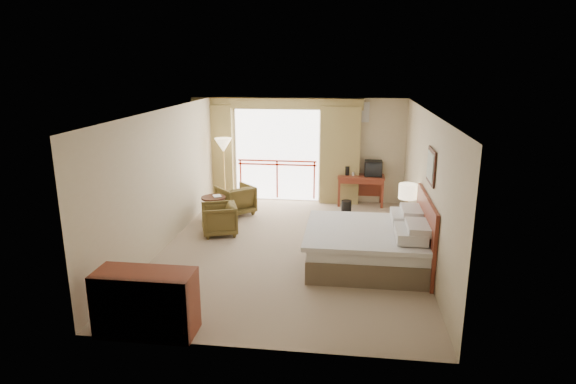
# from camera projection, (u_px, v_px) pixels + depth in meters

# --- Properties ---
(floor) EXTENTS (7.00, 7.00, 0.00)m
(floor) POSITION_uv_depth(u_px,v_px,m) (291.00, 248.00, 9.53)
(floor) COLOR gray
(floor) RESTS_ON ground
(ceiling) EXTENTS (7.00, 7.00, 0.00)m
(ceiling) POSITION_uv_depth(u_px,v_px,m) (291.00, 111.00, 8.82)
(ceiling) COLOR white
(ceiling) RESTS_ON wall_back
(wall_back) EXTENTS (5.00, 0.00, 5.00)m
(wall_back) POSITION_uv_depth(u_px,v_px,m) (307.00, 150.00, 12.53)
(wall_back) COLOR #C6B48F
(wall_back) RESTS_ON ground
(wall_front) EXTENTS (5.00, 0.00, 5.00)m
(wall_front) POSITION_uv_depth(u_px,v_px,m) (256.00, 251.00, 5.82)
(wall_front) COLOR #C6B48F
(wall_front) RESTS_ON ground
(wall_left) EXTENTS (0.00, 7.00, 7.00)m
(wall_left) POSITION_uv_depth(u_px,v_px,m) (166.00, 178.00, 9.48)
(wall_left) COLOR #C6B48F
(wall_left) RESTS_ON ground
(wall_right) EXTENTS (0.00, 7.00, 7.00)m
(wall_right) POSITION_uv_depth(u_px,v_px,m) (425.00, 186.00, 8.87)
(wall_right) COLOR #C6B48F
(wall_right) RESTS_ON ground
(balcony_door) EXTENTS (2.40, 0.00, 2.40)m
(balcony_door) POSITION_uv_depth(u_px,v_px,m) (277.00, 155.00, 12.64)
(balcony_door) COLOR white
(balcony_door) RESTS_ON wall_back
(balcony_railing) EXTENTS (2.09, 0.03, 1.02)m
(balcony_railing) POSITION_uv_depth(u_px,v_px,m) (277.00, 170.00, 12.73)
(balcony_railing) COLOR red
(balcony_railing) RESTS_ON wall_back
(curtain_left) EXTENTS (1.00, 0.26, 2.50)m
(curtain_left) POSITION_uv_depth(u_px,v_px,m) (215.00, 153.00, 12.71)
(curtain_left) COLOR olive
(curtain_left) RESTS_ON wall_back
(curtain_right) EXTENTS (1.00, 0.26, 2.50)m
(curtain_right) POSITION_uv_depth(u_px,v_px,m) (340.00, 156.00, 12.30)
(curtain_right) COLOR olive
(curtain_right) RESTS_ON wall_back
(valance) EXTENTS (4.40, 0.22, 0.28)m
(valance) POSITION_uv_depth(u_px,v_px,m) (276.00, 103.00, 12.20)
(valance) COLOR olive
(valance) RESTS_ON wall_back
(hvac_vent) EXTENTS (0.50, 0.04, 0.50)m
(hvac_vent) POSITION_uv_depth(u_px,v_px,m) (359.00, 112.00, 12.08)
(hvac_vent) COLOR silver
(hvac_vent) RESTS_ON wall_back
(bed) EXTENTS (2.13, 2.06, 0.97)m
(bed) POSITION_uv_depth(u_px,v_px,m) (369.00, 245.00, 8.67)
(bed) COLOR brown
(bed) RESTS_ON floor
(headboard) EXTENTS (0.06, 2.10, 1.30)m
(headboard) POSITION_uv_depth(u_px,v_px,m) (425.00, 233.00, 8.48)
(headboard) COLOR maroon
(headboard) RESTS_ON wall_right
(framed_art) EXTENTS (0.04, 0.72, 0.60)m
(framed_art) POSITION_uv_depth(u_px,v_px,m) (431.00, 166.00, 8.16)
(framed_art) COLOR black
(framed_art) RESTS_ON wall_right
(nightstand) EXTENTS (0.40, 0.47, 0.53)m
(nightstand) POSITION_uv_depth(u_px,v_px,m) (406.00, 229.00, 9.84)
(nightstand) COLOR maroon
(nightstand) RESTS_ON floor
(table_lamp) EXTENTS (0.37, 0.37, 0.65)m
(table_lamp) POSITION_uv_depth(u_px,v_px,m) (408.00, 192.00, 9.69)
(table_lamp) COLOR tan
(table_lamp) RESTS_ON nightstand
(phone) EXTENTS (0.20, 0.17, 0.08)m
(phone) POSITION_uv_depth(u_px,v_px,m) (405.00, 217.00, 9.63)
(phone) COLOR black
(phone) RESTS_ON nightstand
(desk) EXTENTS (1.18, 0.57, 0.77)m
(desk) POSITION_uv_depth(u_px,v_px,m) (361.00, 182.00, 12.34)
(desk) COLOR maroon
(desk) RESTS_ON floor
(tv) EXTENTS (0.44, 0.35, 0.40)m
(tv) POSITION_uv_depth(u_px,v_px,m) (373.00, 168.00, 12.16)
(tv) COLOR black
(tv) RESTS_ON desk
(coffee_maker) EXTENTS (0.13, 0.13, 0.24)m
(coffee_maker) POSITION_uv_depth(u_px,v_px,m) (347.00, 171.00, 12.26)
(coffee_maker) COLOR black
(coffee_maker) RESTS_ON desk
(cup) EXTENTS (0.07, 0.07, 0.09)m
(cup) POSITION_uv_depth(u_px,v_px,m) (353.00, 174.00, 12.22)
(cup) COLOR white
(cup) RESTS_ON desk
(wastebasket) EXTENTS (0.28, 0.28, 0.31)m
(wastebasket) POSITION_uv_depth(u_px,v_px,m) (346.00, 207.00, 11.72)
(wastebasket) COLOR black
(wastebasket) RESTS_ON floor
(armchair_far) EXTENTS (1.09, 1.09, 0.71)m
(armchair_far) POSITION_uv_depth(u_px,v_px,m) (236.00, 214.00, 11.69)
(armchair_far) COLOR #4B3E1C
(armchair_far) RESTS_ON floor
(armchair_near) EXTENTS (0.92, 0.91, 0.66)m
(armchair_near) POSITION_uv_depth(u_px,v_px,m) (220.00, 234.00, 10.31)
(armchair_near) COLOR #4B3E1C
(armchair_near) RESTS_ON floor
(side_table) EXTENTS (0.55, 0.55, 0.60)m
(side_table) POSITION_uv_depth(u_px,v_px,m) (214.00, 205.00, 10.97)
(side_table) COLOR black
(side_table) RESTS_ON floor
(book) EXTENTS (0.26, 0.29, 0.02)m
(book) POSITION_uv_depth(u_px,v_px,m) (213.00, 197.00, 10.92)
(book) COLOR white
(book) RESTS_ON side_table
(floor_lamp) EXTENTS (0.44, 0.44, 1.72)m
(floor_lamp) POSITION_uv_depth(u_px,v_px,m) (223.00, 148.00, 12.13)
(floor_lamp) COLOR tan
(floor_lamp) RESTS_ON floor
(dresser) EXTENTS (1.33, 0.57, 0.89)m
(dresser) POSITION_uv_depth(u_px,v_px,m) (146.00, 303.00, 6.44)
(dresser) COLOR maroon
(dresser) RESTS_ON floor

